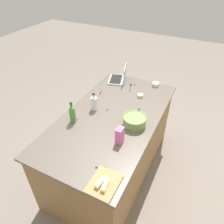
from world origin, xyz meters
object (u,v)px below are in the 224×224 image
Objects in this scene: bottle_olive at (72,114)px; ramekin_medium at (156,84)px; ramekin_small at (140,96)px; kitchen_timer at (131,87)px; cutting_board at (104,184)px; butter_stick_left at (100,182)px; laptop at (119,78)px; bottle_vinegar at (94,103)px; butter_stick_right at (105,185)px; mixing_bowl_large at (135,121)px; candy_bag at (120,135)px.

ramekin_medium is (-1.14, 0.56, -0.08)m from bottle_olive.
ramekin_small is 0.96× the size of kitchen_timer.
cutting_board is 2.51× the size of butter_stick_left.
bottle_vinegar is (0.76, 0.04, 0.04)m from laptop.
cutting_board is 2.51× the size of butter_stick_right.
cutting_board is 1.48m from kitchen_timer.
bottle_vinegar reaches higher than kitchen_timer.
laptop and bottle_vinegar have the same top height.
kitchen_timer is (0.25, -0.27, 0.01)m from ramekin_medium.
laptop is 1.72m from butter_stick_left.
kitchen_timer is at bearing -47.48° from ramekin_medium.
candy_bag reaches higher than mixing_bowl_large.
bottle_olive is at bearing -130.61° from butter_stick_left.
mixing_bowl_large is 0.90× the size of cutting_board.
ramekin_small is at bearing 148.82° from bottle_olive.
ramekin_small is at bearing -172.73° from butter_stick_left.
bottle_olive is (0.30, -0.09, 0.01)m from bottle_vinegar.
kitchen_timer reaches higher than butter_stick_right.
butter_stick_left is at bearing -96.57° from butter_stick_right.
mixing_bowl_large is at bearing 25.91° from kitchen_timer.
mixing_bowl_large is 1.02× the size of bottle_olive.
bottle_olive is at bearing -68.24° from mixing_bowl_large.
bottle_olive is 2.23× the size of butter_stick_left.
bottle_olive reaches higher than kitchen_timer.
bottle_vinegar reaches higher than ramekin_small.
ramekin_small is (-0.79, 0.48, -0.08)m from bottle_olive.
mixing_bowl_large reaches higher than cutting_board.
laptop is at bearing -158.85° from cutting_board.
mixing_bowl_large is 2.26× the size of butter_stick_left.
bottle_vinegar is 1.05m from butter_stick_right.
bottle_vinegar is 1.01m from cutting_board.
kitchen_timer is (-0.11, -0.18, 0.02)m from ramekin_small.
laptop is 1.06m from bottle_olive.
butter_stick_right is 1.48× the size of ramekin_small.
bottle_olive is at bearing -128.98° from butter_stick_right.
laptop is at bearing -80.93° from ramekin_medium.
mixing_bowl_large reaches higher than kitchen_timer.
bottle_olive reaches higher than butter_stick_left.
mixing_bowl_large is 0.72m from kitchen_timer.
laptop is at bearing -145.57° from mixing_bowl_large.
butter_stick_right is at bearing 51.02° from bottle_olive.
laptop is 0.99m from mixing_bowl_large.
butter_stick_right is 1.37m from ramekin_small.
cutting_board is (0.78, 0.06, -0.05)m from mixing_bowl_large.
bottle_olive is 2.23× the size of butter_stick_right.
bottle_vinegar is at bearing 2.75° from laptop.
candy_bag is (0.95, 0.28, 0.05)m from kitchen_timer.
bottle_vinegar is 1.02m from butter_stick_left.
laptop is 4.70× the size of kitchen_timer.
ramekin_medium is (-1.67, -0.11, 0.01)m from cutting_board.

